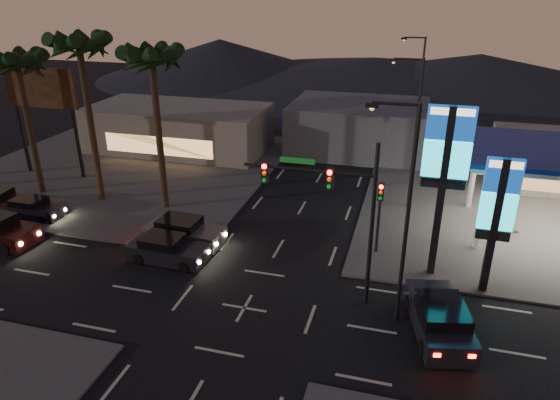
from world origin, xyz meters
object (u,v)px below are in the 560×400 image
(pylon_sign_short, at_px, (498,206))
(traffic_signal_mast, at_px, (335,199))
(suv_station, at_px, (439,318))
(car_lane_b_front, at_px, (184,232))
(pylon_sign_tall, at_px, (446,160))
(car_lane_a_front, at_px, (167,250))
(car_lane_b_mid, at_px, (33,209))

(pylon_sign_short, relative_size, traffic_signal_mast, 0.88)
(traffic_signal_mast, xyz_separation_m, suv_station, (5.05, -1.45, -4.46))
(pylon_sign_short, distance_m, car_lane_b_front, 17.05)
(pylon_sign_tall, bearing_deg, car_lane_b_front, -178.80)
(car_lane_b_front, bearing_deg, traffic_signal_mast, -19.03)
(pylon_sign_tall, height_order, car_lane_a_front, pylon_sign_tall)
(traffic_signal_mast, height_order, car_lane_b_front, traffic_signal_mast)
(suv_station, bearing_deg, traffic_signal_mast, 164.00)
(traffic_signal_mast, relative_size, suv_station, 1.52)
(car_lane_b_front, relative_size, suv_station, 0.92)
(pylon_sign_short, bearing_deg, suv_station, -118.92)
(pylon_sign_short, xyz_separation_m, traffic_signal_mast, (-7.24, -2.51, 0.57))
(suv_station, bearing_deg, pylon_sign_tall, 93.59)
(pylon_sign_short, distance_m, car_lane_a_front, 17.10)
(pylon_sign_short, height_order, traffic_signal_mast, traffic_signal_mast)
(pylon_sign_tall, xyz_separation_m, car_lane_b_mid, (-25.18, 0.34, -5.78))
(car_lane_a_front, bearing_deg, car_lane_b_mid, 166.09)
(pylon_sign_tall, distance_m, car_lane_b_mid, 25.83)
(car_lane_b_front, bearing_deg, pylon_sign_short, -2.44)
(car_lane_a_front, height_order, suv_station, suv_station)
(pylon_sign_tall, bearing_deg, car_lane_a_front, -170.26)
(traffic_signal_mast, bearing_deg, car_lane_b_front, 160.97)
(pylon_sign_short, bearing_deg, car_lane_a_front, -175.12)
(pylon_sign_tall, xyz_separation_m, car_lane_a_front, (-14.07, -2.42, -5.72))
(pylon_sign_tall, distance_m, car_lane_b_front, 15.18)
(pylon_sign_tall, distance_m, car_lane_a_front, 15.38)
(car_lane_a_front, distance_m, suv_station, 14.60)
(car_lane_a_front, distance_m, car_lane_b_front, 2.12)
(car_lane_a_front, bearing_deg, pylon_sign_tall, 9.74)
(pylon_sign_short, relative_size, car_lane_b_front, 1.44)
(pylon_sign_tall, height_order, pylon_sign_short, pylon_sign_tall)
(pylon_sign_tall, xyz_separation_m, traffic_signal_mast, (-4.74, -3.51, -1.17))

